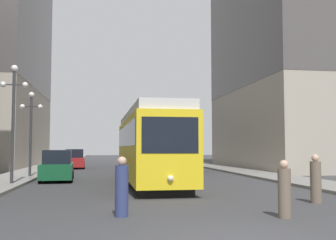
{
  "coord_description": "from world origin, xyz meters",
  "views": [
    {
      "loc": [
        -2.73,
        -8.43,
        1.96
      ],
      "look_at": [
        -0.09,
        8.4,
        3.12
      ],
      "focal_mm": 43.57,
      "sensor_mm": 36.0,
      "label": 1
    }
  ],
  "objects_px": {
    "pedestrian_crossing_near": "(122,189)",
    "lamp_post_left_far": "(31,121)",
    "streetcar": "(149,145)",
    "transit_bus": "(170,148)",
    "pedestrian_on_sidewalk": "(316,180)",
    "parked_car_left_mid": "(57,166)",
    "parked_car_left_near": "(75,159)",
    "lamp_post_left_near": "(13,106)",
    "pedestrian_crossing_far": "(284,191)"
  },
  "relations": [
    {
      "from": "parked_car_left_mid",
      "to": "pedestrian_on_sidewalk",
      "type": "distance_m",
      "value": 15.43
    },
    {
      "from": "parked_car_left_near",
      "to": "lamp_post_left_near",
      "type": "bearing_deg",
      "value": -99.24
    },
    {
      "from": "pedestrian_on_sidewalk",
      "to": "streetcar",
      "type": "bearing_deg",
      "value": -80.93
    },
    {
      "from": "transit_bus",
      "to": "lamp_post_left_near",
      "type": "relative_size",
      "value": 1.91
    },
    {
      "from": "pedestrian_crossing_near",
      "to": "pedestrian_on_sidewalk",
      "type": "height_order",
      "value": "pedestrian_on_sidewalk"
    },
    {
      "from": "parked_car_left_mid",
      "to": "streetcar",
      "type": "bearing_deg",
      "value": -32.24
    },
    {
      "from": "parked_car_left_near",
      "to": "pedestrian_crossing_far",
      "type": "relative_size",
      "value": 2.74
    },
    {
      "from": "streetcar",
      "to": "parked_car_left_mid",
      "type": "xyz_separation_m",
      "value": [
        -5.17,
        2.88,
        -1.26
      ]
    },
    {
      "from": "streetcar",
      "to": "parked_car_left_mid",
      "type": "distance_m",
      "value": 6.05
    },
    {
      "from": "transit_bus",
      "to": "pedestrian_crossing_near",
      "type": "distance_m",
      "value": 24.97
    },
    {
      "from": "transit_bus",
      "to": "parked_car_left_mid",
      "type": "relative_size",
      "value": 2.42
    },
    {
      "from": "pedestrian_crossing_far",
      "to": "lamp_post_left_near",
      "type": "distance_m",
      "value": 15.05
    },
    {
      "from": "streetcar",
      "to": "transit_bus",
      "type": "relative_size",
      "value": 1.2
    },
    {
      "from": "transit_bus",
      "to": "lamp_post_left_far",
      "type": "xyz_separation_m",
      "value": [
        -10.51,
        -9.11,
        1.75
      ]
    },
    {
      "from": "pedestrian_crossing_near",
      "to": "pedestrian_on_sidewalk",
      "type": "bearing_deg",
      "value": -52.93
    },
    {
      "from": "lamp_post_left_far",
      "to": "pedestrian_crossing_near",
      "type": "bearing_deg",
      "value": -71.34
    },
    {
      "from": "parked_car_left_near",
      "to": "pedestrian_crossing_near",
      "type": "relative_size",
      "value": 2.59
    },
    {
      "from": "streetcar",
      "to": "pedestrian_crossing_near",
      "type": "xyz_separation_m",
      "value": [
        -1.92,
        -10.5,
        -1.31
      ]
    },
    {
      "from": "transit_bus",
      "to": "lamp_post_left_near",
      "type": "height_order",
      "value": "lamp_post_left_near"
    },
    {
      "from": "pedestrian_on_sidewalk",
      "to": "lamp_post_left_far",
      "type": "height_order",
      "value": "lamp_post_left_far"
    },
    {
      "from": "transit_bus",
      "to": "lamp_post_left_near",
      "type": "distance_m",
      "value": 17.85
    },
    {
      "from": "transit_bus",
      "to": "pedestrian_crossing_near",
      "type": "height_order",
      "value": "transit_bus"
    },
    {
      "from": "streetcar",
      "to": "parked_car_left_mid",
      "type": "height_order",
      "value": "streetcar"
    },
    {
      "from": "pedestrian_crossing_far",
      "to": "transit_bus",
      "type": "bearing_deg",
      "value": -119.18
    },
    {
      "from": "pedestrian_on_sidewalk",
      "to": "lamp_post_left_near",
      "type": "distance_m",
      "value": 15.04
    },
    {
      "from": "lamp_post_left_far",
      "to": "lamp_post_left_near",
      "type": "bearing_deg",
      "value": -90.0
    },
    {
      "from": "streetcar",
      "to": "pedestrian_crossing_far",
      "type": "relative_size",
      "value": 8.69
    },
    {
      "from": "parked_car_left_mid",
      "to": "lamp_post_left_near",
      "type": "xyz_separation_m",
      "value": [
        -1.9,
        -3.27,
        3.27
      ]
    },
    {
      "from": "pedestrian_crossing_near",
      "to": "lamp_post_left_near",
      "type": "bearing_deg",
      "value": 49.59
    },
    {
      "from": "streetcar",
      "to": "pedestrian_on_sidewalk",
      "type": "distance_m",
      "value": 10.13
    },
    {
      "from": "streetcar",
      "to": "lamp_post_left_far",
      "type": "relative_size",
      "value": 2.6
    },
    {
      "from": "streetcar",
      "to": "pedestrian_crossing_near",
      "type": "height_order",
      "value": "streetcar"
    },
    {
      "from": "pedestrian_crossing_near",
      "to": "pedestrian_on_sidewalk",
      "type": "xyz_separation_m",
      "value": [
        6.94,
        1.79,
        0.01
      ]
    },
    {
      "from": "parked_car_left_mid",
      "to": "pedestrian_crossing_far",
      "type": "bearing_deg",
      "value": -64.78
    },
    {
      "from": "streetcar",
      "to": "transit_bus",
      "type": "height_order",
      "value": "streetcar"
    },
    {
      "from": "pedestrian_crossing_far",
      "to": "lamp_post_left_near",
      "type": "xyz_separation_m",
      "value": [
        -9.64,
        11.06,
        3.36
      ]
    },
    {
      "from": "pedestrian_on_sidewalk",
      "to": "lamp_post_left_near",
      "type": "xyz_separation_m",
      "value": [
        -12.09,
        8.31,
        3.31
      ]
    },
    {
      "from": "parked_car_left_near",
      "to": "lamp_post_left_near",
      "type": "relative_size",
      "value": 0.72
    },
    {
      "from": "pedestrian_crossing_near",
      "to": "pedestrian_crossing_far",
      "type": "xyz_separation_m",
      "value": [
        4.49,
        -0.95,
        -0.04
      ]
    },
    {
      "from": "pedestrian_crossing_near",
      "to": "lamp_post_left_far",
      "type": "distance_m",
      "value": 16.36
    },
    {
      "from": "transit_bus",
      "to": "pedestrian_crossing_near",
      "type": "xyz_separation_m",
      "value": [
        -5.36,
        -24.36,
        -1.15
      ]
    },
    {
      "from": "parked_car_left_mid",
      "to": "lamp_post_left_near",
      "type": "distance_m",
      "value": 5.0
    },
    {
      "from": "pedestrian_crossing_near",
      "to": "parked_car_left_near",
      "type": "bearing_deg",
      "value": 29.23
    },
    {
      "from": "lamp_post_left_far",
      "to": "pedestrian_on_sidewalk",
      "type": "bearing_deg",
      "value": -48.07
    },
    {
      "from": "parked_car_left_near",
      "to": "pedestrian_on_sidewalk",
      "type": "relative_size",
      "value": 2.56
    },
    {
      "from": "pedestrian_crossing_near",
      "to": "lamp_post_left_far",
      "type": "height_order",
      "value": "lamp_post_left_far"
    },
    {
      "from": "pedestrian_crossing_far",
      "to": "pedestrian_on_sidewalk",
      "type": "distance_m",
      "value": 3.68
    },
    {
      "from": "streetcar",
      "to": "lamp_post_left_near",
      "type": "distance_m",
      "value": 7.36
    },
    {
      "from": "pedestrian_crossing_near",
      "to": "pedestrian_crossing_far",
      "type": "relative_size",
      "value": 1.06
    },
    {
      "from": "streetcar",
      "to": "pedestrian_on_sidewalk",
      "type": "relative_size",
      "value": 8.15
    }
  ]
}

